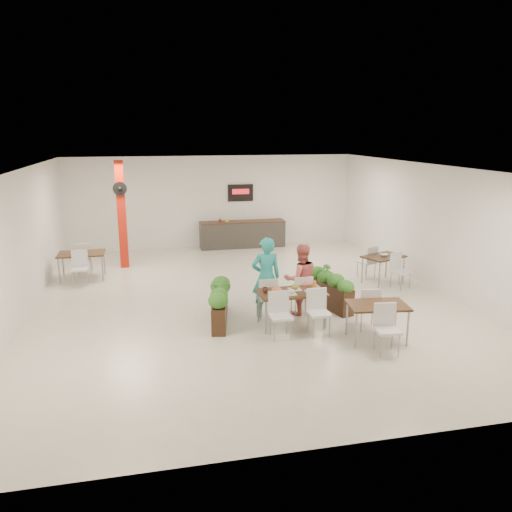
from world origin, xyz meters
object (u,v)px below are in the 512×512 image
Objects in this scene: red_column at (122,214)px; planter_right at (326,285)px; planter_left at (220,300)px; service_counter at (242,234)px; diner_man at (266,277)px; side_table_b at (383,261)px; side_table_c at (377,311)px; side_table_a at (82,257)px; main_table at (291,297)px; diner_woman at (301,279)px.

red_column reaches higher than planter_right.
red_column is at bearing 113.31° from planter_left.
diner_man is (-0.77, -6.82, 0.41)m from service_counter.
side_table_b is (4.75, 1.90, 0.12)m from planter_left.
planter_right is 1.12× the size of side_table_c.
red_column reaches higher than planter_left.
planter_right is 1.15× the size of side_table_a.
red_column is 6.71m from planter_right.
main_table and side_table_c have the same top height.
planter_left is at bearing -104.69° from service_counter.
service_counter is 7.49m from main_table.
main_table and side_table_b have the same top height.
side_table_c is at bearing -83.04° from service_counter.
side_table_a is at bearing 149.18° from planter_right.
side_table_a is 8.30m from side_table_b.
diner_woman is 2.04m from side_table_c.
planter_left is 1.08× the size of side_table_b.
diner_man reaches higher than planter_left.
service_counter reaches higher than side_table_b.
diner_man is 2.55m from side_table_c.
diner_man is 0.97× the size of planter_right.
diner_woman is 1.88m from planter_left.
side_table_b is (3.31, 2.44, -0.02)m from main_table.
side_table_c is (-1.88, -3.55, -0.00)m from side_table_b.
side_table_c is at bearing 135.49° from diner_man.
main_table is (-0.38, -7.47, 0.14)m from service_counter.
diner_woman is 0.90m from planter_right.
diner_woman is 6.45m from side_table_a.
side_table_a is at bearing 144.28° from side_table_c.
planter_left reaches higher than side_table_c.
diner_man is (-0.39, 0.65, 0.26)m from main_table.
planter_left is 5.11m from side_table_b.
main_table is 0.81m from diner_man.
diner_man is at bearing 5.94° from planter_left.
planter_right is at bearing 10.93° from planter_left.
planter_left is (2.18, -5.06, -1.15)m from red_column.
planter_right is at bearing 104.01° from side_table_c.
diner_woman is 0.97× the size of side_table_c.
planter_left is at bearing 179.20° from side_table_b.
side_table_b is (8.03, -2.11, -0.01)m from side_table_a.
red_column reaches higher than side_table_a.
main_table is 1.54m from planter_left.
service_counter is 6.83m from diner_woman.
side_table_a is (-4.72, 4.55, -0.00)m from main_table.
diner_woman is 0.97× the size of side_table_b.
service_counter is at bearing -90.14° from diner_woman.
planter_right reaches higher than side_table_c.
side_table_a is (-3.28, 4.01, 0.14)m from planter_left.
diner_woman is (0.80, 0.00, -0.09)m from diner_man.
main_table is 0.98× the size of side_table_c.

